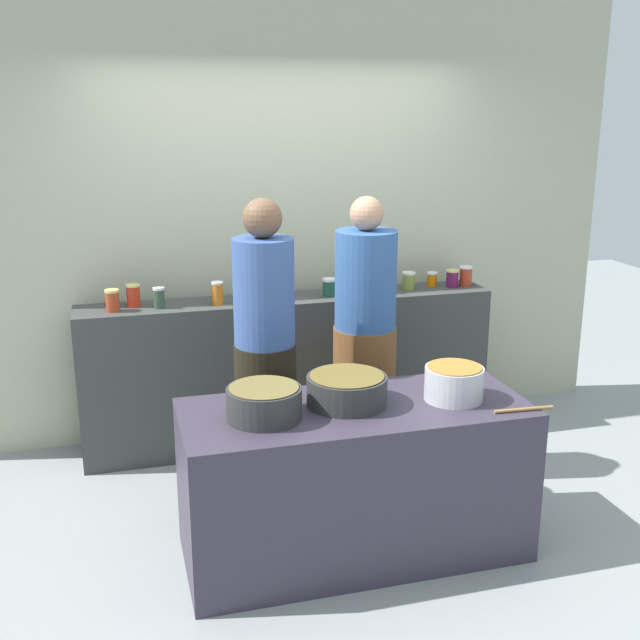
% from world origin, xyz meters
% --- Properties ---
extents(ground, '(12.00, 12.00, 0.00)m').
position_xyz_m(ground, '(0.00, 0.00, 0.00)').
color(ground, gray).
extents(storefront_wall, '(4.80, 0.12, 3.00)m').
position_xyz_m(storefront_wall, '(0.00, 1.45, 1.50)').
color(storefront_wall, '#B4B295').
rests_on(storefront_wall, ground).
extents(display_shelf, '(2.70, 0.36, 1.00)m').
position_xyz_m(display_shelf, '(0.00, 1.10, 0.50)').
color(display_shelf, '#393C3A').
rests_on(display_shelf, ground).
extents(prep_table, '(1.70, 0.70, 0.79)m').
position_xyz_m(prep_table, '(0.00, -0.30, 0.39)').
color(prep_table, '#372F3F').
rests_on(prep_table, ground).
extents(preserve_jar_0, '(0.09, 0.09, 0.13)m').
position_xyz_m(preserve_jar_0, '(-1.10, 1.05, 1.07)').
color(preserve_jar_0, '#AB391C').
rests_on(preserve_jar_0, display_shelf).
extents(preserve_jar_1, '(0.09, 0.09, 0.14)m').
position_xyz_m(preserve_jar_1, '(-0.98, 1.14, 1.07)').
color(preserve_jar_1, red).
rests_on(preserve_jar_1, display_shelf).
extents(preserve_jar_2, '(0.07, 0.07, 0.13)m').
position_xyz_m(preserve_jar_2, '(-0.83, 1.06, 1.06)').
color(preserve_jar_2, '#324836').
rests_on(preserve_jar_2, display_shelf).
extents(preserve_jar_3, '(0.08, 0.08, 0.15)m').
position_xyz_m(preserve_jar_3, '(-0.47, 1.05, 1.07)').
color(preserve_jar_3, orange).
rests_on(preserve_jar_3, display_shelf).
extents(preserve_jar_4, '(0.08, 0.08, 0.11)m').
position_xyz_m(preserve_jar_4, '(-0.27, 1.06, 1.05)').
color(preserve_jar_4, '#441842').
rests_on(preserve_jar_4, display_shelf).
extents(preserve_jar_5, '(0.08, 0.08, 0.11)m').
position_xyz_m(preserve_jar_5, '(-0.15, 1.13, 1.05)').
color(preserve_jar_5, gold).
rests_on(preserve_jar_5, display_shelf).
extents(preserve_jar_6, '(0.09, 0.09, 0.12)m').
position_xyz_m(preserve_jar_6, '(0.26, 1.08, 1.06)').
color(preserve_jar_6, '#1F4C3B').
rests_on(preserve_jar_6, display_shelf).
extents(preserve_jar_7, '(0.09, 0.09, 0.12)m').
position_xyz_m(preserve_jar_7, '(0.50, 1.14, 1.06)').
color(preserve_jar_7, gold).
rests_on(preserve_jar_7, display_shelf).
extents(preserve_jar_8, '(0.07, 0.07, 0.15)m').
position_xyz_m(preserve_jar_8, '(0.61, 1.06, 1.07)').
color(preserve_jar_8, olive).
rests_on(preserve_jar_8, display_shelf).
extents(preserve_jar_9, '(0.09, 0.09, 0.12)m').
position_xyz_m(preserve_jar_9, '(0.83, 1.11, 1.06)').
color(preserve_jar_9, olive).
rests_on(preserve_jar_9, display_shelf).
extents(preserve_jar_10, '(0.07, 0.07, 0.10)m').
position_xyz_m(preserve_jar_10, '(1.02, 1.16, 1.05)').
color(preserve_jar_10, '#D45D07').
rests_on(preserve_jar_10, display_shelf).
extents(preserve_jar_11, '(0.09, 0.09, 0.12)m').
position_xyz_m(preserve_jar_11, '(1.15, 1.10, 1.06)').
color(preserve_jar_11, '#591544').
rests_on(preserve_jar_11, display_shelf).
extents(preserve_jar_12, '(0.09, 0.09, 0.14)m').
position_xyz_m(preserve_jar_12, '(1.25, 1.11, 1.07)').
color(preserve_jar_12, '#A6341B').
rests_on(preserve_jar_12, display_shelf).
extents(cooking_pot_left, '(0.35, 0.35, 0.16)m').
position_xyz_m(cooking_pot_left, '(-0.46, -0.32, 0.87)').
color(cooking_pot_left, '#2D2D2D').
rests_on(cooking_pot_left, prep_table).
extents(cooking_pot_center, '(0.40, 0.40, 0.15)m').
position_xyz_m(cooking_pot_center, '(-0.03, -0.25, 0.86)').
color(cooking_pot_center, '#2D2D2D').
rests_on(cooking_pot_center, prep_table).
extents(cooking_pot_right, '(0.29, 0.29, 0.17)m').
position_xyz_m(cooking_pot_right, '(0.50, -0.34, 0.87)').
color(cooking_pot_right, '#B7B7BC').
rests_on(cooking_pot_right, prep_table).
extents(wooden_spoon, '(0.30, 0.04, 0.02)m').
position_xyz_m(wooden_spoon, '(0.76, -0.57, 0.80)').
color(wooden_spoon, '#9E703D').
rests_on(wooden_spoon, prep_table).
extents(cook_with_tongs, '(0.34, 0.34, 1.74)m').
position_xyz_m(cook_with_tongs, '(-0.32, 0.31, 0.80)').
color(cook_with_tongs, black).
rests_on(cook_with_tongs, ground).
extents(cook_in_cap, '(0.38, 0.38, 1.71)m').
position_xyz_m(cook_in_cap, '(0.32, 0.52, 0.77)').
color(cook_in_cap, brown).
rests_on(cook_in_cap, ground).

